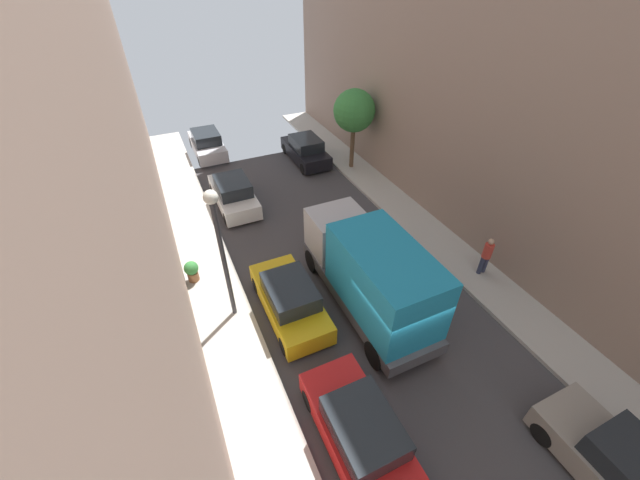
% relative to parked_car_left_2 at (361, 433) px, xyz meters
% --- Properties ---
extents(ground, '(32.00, 32.00, 0.00)m').
position_rel_parked_car_left_2_xyz_m(ground, '(2.70, 2.32, -0.72)').
color(ground, '#423F42').
extents(sidewalk_left, '(2.00, 44.00, 0.15)m').
position_rel_parked_car_left_2_xyz_m(sidewalk_left, '(-2.30, 2.32, -0.64)').
color(sidewalk_left, '#B7B2A8').
rests_on(sidewalk_left, ground).
extents(sidewalk_right, '(2.00, 44.00, 0.15)m').
position_rel_parked_car_left_2_xyz_m(sidewalk_right, '(7.70, 2.32, -0.64)').
color(sidewalk_right, '#B7B2A8').
rests_on(sidewalk_right, ground).
extents(parked_car_left_2, '(1.78, 4.20, 1.57)m').
position_rel_parked_car_left_2_xyz_m(parked_car_left_2, '(0.00, 0.00, 0.00)').
color(parked_car_left_2, red).
rests_on(parked_car_left_2, ground).
extents(parked_car_left_3, '(1.78, 4.20, 1.57)m').
position_rel_parked_car_left_2_xyz_m(parked_car_left_3, '(0.00, 5.17, 0.00)').
color(parked_car_left_3, gold).
rests_on(parked_car_left_3, ground).
extents(parked_car_left_4, '(1.78, 4.20, 1.57)m').
position_rel_parked_car_left_2_xyz_m(parked_car_left_4, '(0.00, 13.23, 0.00)').
color(parked_car_left_4, white).
rests_on(parked_car_left_4, ground).
extents(parked_car_left_5, '(1.78, 4.20, 1.57)m').
position_rel_parked_car_left_2_xyz_m(parked_car_left_5, '(0.00, 20.01, 0.00)').
color(parked_car_left_5, silver).
rests_on(parked_car_left_5, ground).
extents(parked_car_right_2, '(1.78, 4.20, 1.57)m').
position_rel_parked_car_left_2_xyz_m(parked_car_right_2, '(5.40, -3.54, 0.00)').
color(parked_car_right_2, gray).
rests_on(parked_car_right_2, ground).
extents(parked_car_right_3, '(1.78, 4.20, 1.57)m').
position_rel_parked_car_left_2_xyz_m(parked_car_right_3, '(5.40, 16.48, 0.00)').
color(parked_car_right_3, black).
rests_on(parked_car_right_3, ground).
extents(delivery_truck, '(2.26, 6.60, 3.38)m').
position_rel_parked_car_left_2_xyz_m(delivery_truck, '(2.70, 4.24, 1.07)').
color(delivery_truck, '#4C4C51').
rests_on(delivery_truck, ground).
extents(pedestrian, '(0.40, 0.36, 1.72)m').
position_rel_parked_car_left_2_xyz_m(pedestrian, '(7.89, 3.83, 0.35)').
color(pedestrian, '#2D334C').
rests_on(pedestrian, sidewalk_right).
extents(street_tree_1, '(2.34, 2.34, 4.57)m').
position_rel_parked_car_left_2_xyz_m(street_tree_1, '(7.52, 14.38, 2.80)').
color(street_tree_1, brown).
rests_on(street_tree_1, sidewalk_right).
extents(potted_plant_0, '(0.56, 0.56, 0.91)m').
position_rel_parked_car_left_2_xyz_m(potted_plant_0, '(-2.96, 8.31, -0.07)').
color(potted_plant_0, brown).
rests_on(potted_plant_0, sidewalk_left).
extents(lamp_post, '(0.44, 0.44, 5.17)m').
position_rel_parked_car_left_2_xyz_m(lamp_post, '(-1.90, 5.95, 2.86)').
color(lamp_post, '#333338').
rests_on(lamp_post, sidewalk_left).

